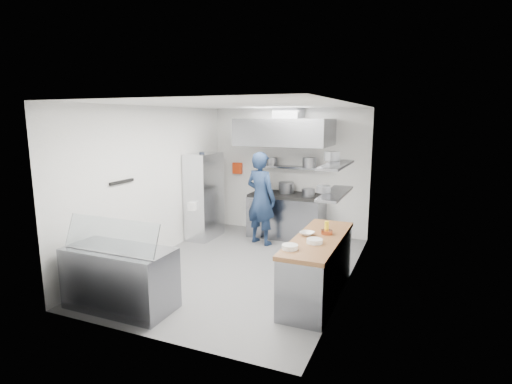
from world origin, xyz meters
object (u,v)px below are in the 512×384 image
at_px(wire_rack, 204,196).
at_px(chef, 261,198).
at_px(display_case, 120,278).
at_px(gas_range, 287,217).

bearing_deg(wire_rack, chef, 3.31).
distance_m(chef, display_case, 3.53).
relative_size(gas_range, wire_rack, 0.86).
bearing_deg(gas_range, display_case, -104.07).
distance_m(wire_rack, display_case, 3.44).
bearing_deg(display_case, chef, 78.56).
relative_size(gas_range, chef, 0.83).
xyz_separation_m(chef, display_case, (-0.69, -3.42, -0.54)).
bearing_deg(gas_range, wire_rack, -155.15).
bearing_deg(chef, gas_range, -99.16).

